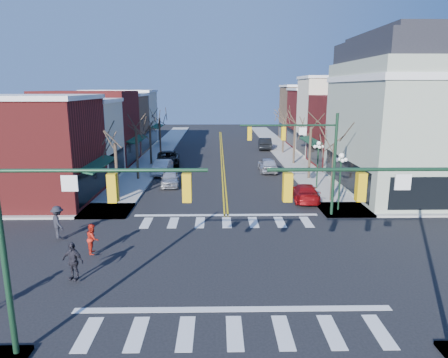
{
  "coord_description": "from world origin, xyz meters",
  "views": [
    {
      "loc": [
        -0.61,
        -19.29,
        8.84
      ],
      "look_at": [
        -0.17,
        7.09,
        2.8
      ],
      "focal_mm": 32.0,
      "sensor_mm": 36.0,
      "label": 1
    }
  ],
  "objects_px": {
    "pedestrian_red_b": "(93,239)",
    "pedestrian_dark_b": "(58,222)",
    "lamppost_corner": "(340,172)",
    "car_right_mid": "(268,165)",
    "pedestrian_dark_a": "(73,261)",
    "car_left_near": "(170,178)",
    "car_left_far": "(168,158)",
    "victorian_corner": "(419,114)",
    "car_right_far": "(265,143)",
    "car_left_mid": "(162,167)",
    "lamppost_midblock": "(318,157)",
    "car_right_near": "(305,192)"
  },
  "relations": [
    {
      "from": "pedestrian_red_b",
      "to": "pedestrian_dark_b",
      "type": "height_order",
      "value": "pedestrian_dark_b"
    },
    {
      "from": "lamppost_corner",
      "to": "car_right_mid",
      "type": "distance_m",
      "value": 14.73
    },
    {
      "from": "pedestrian_dark_a",
      "to": "car_left_near",
      "type": "bearing_deg",
      "value": 100.33
    },
    {
      "from": "car_left_far",
      "to": "pedestrian_red_b",
      "type": "height_order",
      "value": "pedestrian_red_b"
    },
    {
      "from": "victorian_corner",
      "to": "pedestrian_red_b",
      "type": "distance_m",
      "value": 27.99
    },
    {
      "from": "car_left_near",
      "to": "car_right_far",
      "type": "distance_m",
      "value": 25.11
    },
    {
      "from": "pedestrian_red_b",
      "to": "victorian_corner",
      "type": "bearing_deg",
      "value": -70.73
    },
    {
      "from": "car_left_near",
      "to": "car_left_mid",
      "type": "distance_m",
      "value": 5.17
    },
    {
      "from": "lamppost_midblock",
      "to": "pedestrian_red_b",
      "type": "bearing_deg",
      "value": -137.72
    },
    {
      "from": "victorian_corner",
      "to": "lamppost_corner",
      "type": "relative_size",
      "value": 3.29
    },
    {
      "from": "lamppost_corner",
      "to": "pedestrian_dark_a",
      "type": "distance_m",
      "value": 18.89
    },
    {
      "from": "pedestrian_dark_b",
      "to": "car_left_far",
      "type": "bearing_deg",
      "value": -46.38
    },
    {
      "from": "car_left_mid",
      "to": "car_right_near",
      "type": "bearing_deg",
      "value": -34.32
    },
    {
      "from": "lamppost_midblock",
      "to": "car_right_near",
      "type": "relative_size",
      "value": 0.92
    },
    {
      "from": "lamppost_corner",
      "to": "pedestrian_red_b",
      "type": "bearing_deg",
      "value": -153.9
    },
    {
      "from": "car_left_mid",
      "to": "lamppost_midblock",
      "type": "bearing_deg",
      "value": -20.23
    },
    {
      "from": "lamppost_corner",
      "to": "pedestrian_dark_b",
      "type": "relative_size",
      "value": 2.2
    },
    {
      "from": "victorian_corner",
      "to": "pedestrian_dark_a",
      "type": "xyz_separation_m",
      "value": [
        -23.8,
        -16.62,
        -5.6
      ]
    },
    {
      "from": "car_right_near",
      "to": "pedestrian_dark_a",
      "type": "height_order",
      "value": "pedestrian_dark_a"
    },
    {
      "from": "pedestrian_red_b",
      "to": "pedestrian_dark_a",
      "type": "xyz_separation_m",
      "value": [
        0.0,
        -3.03,
        0.09
      ]
    },
    {
      "from": "car_left_mid",
      "to": "car_right_far",
      "type": "bearing_deg",
      "value": 58.01
    },
    {
      "from": "lamppost_corner",
      "to": "car_right_far",
      "type": "height_order",
      "value": "lamppost_corner"
    },
    {
      "from": "car_left_near",
      "to": "car_left_mid",
      "type": "xyz_separation_m",
      "value": [
        -1.41,
        4.98,
        0.03
      ]
    },
    {
      "from": "car_right_near",
      "to": "car_right_far",
      "type": "distance_m",
      "value": 27.64
    },
    {
      "from": "car_right_near",
      "to": "car_right_far",
      "type": "bearing_deg",
      "value": -85.38
    },
    {
      "from": "car_left_far",
      "to": "car_right_far",
      "type": "distance_m",
      "value": 17.77
    },
    {
      "from": "car_right_far",
      "to": "car_right_near",
      "type": "bearing_deg",
      "value": 93.35
    },
    {
      "from": "lamppost_midblock",
      "to": "car_left_far",
      "type": "bearing_deg",
      "value": 141.19
    },
    {
      "from": "car_right_near",
      "to": "car_left_mid",
      "type": "bearing_deg",
      "value": -34.05
    },
    {
      "from": "car_left_mid",
      "to": "car_right_far",
      "type": "relative_size",
      "value": 0.87
    },
    {
      "from": "victorian_corner",
      "to": "car_right_far",
      "type": "height_order",
      "value": "victorian_corner"
    },
    {
      "from": "victorian_corner",
      "to": "pedestrian_dark_a",
      "type": "height_order",
      "value": "victorian_corner"
    },
    {
      "from": "pedestrian_dark_b",
      "to": "car_right_near",
      "type": "bearing_deg",
      "value": -100.83
    },
    {
      "from": "lamppost_midblock",
      "to": "car_right_far",
      "type": "xyz_separation_m",
      "value": [
        -1.8,
        24.07,
        -2.12
      ]
    },
    {
      "from": "car_left_far",
      "to": "pedestrian_dark_a",
      "type": "height_order",
      "value": "pedestrian_dark_a"
    },
    {
      "from": "lamppost_midblock",
      "to": "car_left_mid",
      "type": "bearing_deg",
      "value": 155.42
    },
    {
      "from": "car_right_near",
      "to": "car_right_mid",
      "type": "xyz_separation_m",
      "value": [
        -1.6,
        11.23,
        0.11
      ]
    },
    {
      "from": "car_left_near",
      "to": "car_right_near",
      "type": "relative_size",
      "value": 0.87
    },
    {
      "from": "victorian_corner",
      "to": "pedestrian_dark_b",
      "type": "relative_size",
      "value": 7.23
    },
    {
      "from": "car_right_mid",
      "to": "car_right_far",
      "type": "xyz_separation_m",
      "value": [
        1.6,
        16.41,
        0.05
      ]
    },
    {
      "from": "lamppost_corner",
      "to": "car_left_mid",
      "type": "bearing_deg",
      "value": 137.93
    },
    {
      "from": "car_right_mid",
      "to": "car_left_far",
      "type": "bearing_deg",
      "value": -19.93
    },
    {
      "from": "pedestrian_dark_a",
      "to": "car_right_far",
      "type": "bearing_deg",
      "value": 88.92
    },
    {
      "from": "lamppost_corner",
      "to": "lamppost_midblock",
      "type": "bearing_deg",
      "value": 90.0
    },
    {
      "from": "pedestrian_dark_a",
      "to": "pedestrian_red_b",
      "type": "bearing_deg",
      "value": 107.31
    },
    {
      "from": "lamppost_corner",
      "to": "car_right_near",
      "type": "xyz_separation_m",
      "value": [
        -1.8,
        2.94,
        -2.28
      ]
    },
    {
      "from": "car_right_far",
      "to": "pedestrian_dark_b",
      "type": "xyz_separation_m",
      "value": [
        -16.4,
        -35.95,
        0.29
      ]
    },
    {
      "from": "car_right_mid",
      "to": "pedestrian_dark_a",
      "type": "relative_size",
      "value": 2.55
    },
    {
      "from": "car_left_mid",
      "to": "pedestrian_dark_a",
      "type": "relative_size",
      "value": 2.44
    },
    {
      "from": "car_right_mid",
      "to": "car_right_near",
      "type": "bearing_deg",
      "value": 98.18
    }
  ]
}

